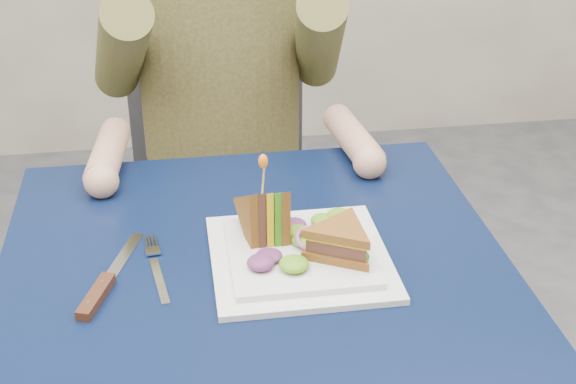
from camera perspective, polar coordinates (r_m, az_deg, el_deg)
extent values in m
cube|color=black|center=(1.19, -2.29, -5.87)|extent=(0.75, 0.75, 0.03)
cylinder|color=#595B5E|center=(1.67, -14.52, -10.78)|extent=(0.04, 0.04, 0.70)
cylinder|color=#595B5E|center=(1.71, 7.51, -8.96)|extent=(0.04, 0.04, 0.70)
cube|color=#47474C|center=(1.89, -4.48, -1.16)|extent=(0.42, 0.40, 0.04)
cube|color=#47474C|center=(1.95, -5.20, 7.87)|extent=(0.42, 0.03, 0.46)
cylinder|color=#47474C|center=(1.88, -9.33, -10.36)|extent=(0.02, 0.02, 0.43)
cylinder|color=#47474C|center=(1.90, 1.72, -9.46)|extent=(0.02, 0.02, 0.43)
cylinder|color=#47474C|center=(2.16, -9.41, -4.70)|extent=(0.02, 0.02, 0.43)
cylinder|color=#47474C|center=(2.17, 0.13, -3.97)|extent=(0.02, 0.02, 0.43)
cylinder|color=brown|center=(1.70, -4.96, 10.87)|extent=(0.34, 0.34, 0.52)
cylinder|color=brown|center=(1.61, -11.77, 9.90)|extent=(0.15, 0.39, 0.31)
cylinder|color=tan|center=(1.47, -12.68, 2.66)|extent=(0.08, 0.20, 0.06)
sphere|color=tan|center=(1.39, -13.13, 0.77)|extent=(0.06, 0.06, 0.06)
cylinder|color=brown|center=(1.63, 2.21, 10.76)|extent=(0.15, 0.39, 0.31)
cylinder|color=tan|center=(1.50, 4.65, 3.85)|extent=(0.08, 0.20, 0.06)
sphere|color=tan|center=(1.42, 5.82, 2.11)|extent=(0.06, 0.06, 0.06)
cube|color=white|center=(1.19, 0.85, -4.72)|extent=(0.26, 0.26, 0.01)
cube|color=white|center=(1.18, 0.85, -4.32)|extent=(0.21, 0.21, 0.01)
cube|color=silver|center=(1.16, -9.13, -6.26)|extent=(0.03, 0.12, 0.00)
cube|color=silver|center=(1.22, -9.58, -4.14)|extent=(0.02, 0.02, 0.00)
cube|color=silver|center=(1.24, -10.06, -3.53)|extent=(0.01, 0.03, 0.00)
cube|color=silver|center=(1.24, -9.83, -3.50)|extent=(0.01, 0.03, 0.00)
cube|color=silver|center=(1.24, -9.61, -3.47)|extent=(0.01, 0.03, 0.00)
cube|color=silver|center=(1.24, -9.38, -3.44)|extent=(0.01, 0.03, 0.00)
cube|color=silver|center=(1.22, -11.67, -4.62)|extent=(0.06, 0.13, 0.00)
cube|color=black|center=(1.13, -13.49, -7.23)|extent=(0.05, 0.10, 0.01)
cylinder|color=silver|center=(1.15, -13.07, -6.24)|extent=(0.01, 0.01, 0.00)
cylinder|color=silver|center=(1.11, -13.99, -7.67)|extent=(0.01, 0.01, 0.00)
cylinder|color=tan|center=(1.16, -1.76, 0.96)|extent=(0.01, 0.01, 0.06)
ellipsoid|color=orange|center=(1.15, -1.78, 2.20)|extent=(0.01, 0.01, 0.02)
torus|color=#9E4C7A|center=(1.18, 1.54, -3.31)|extent=(0.04, 0.04, 0.02)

